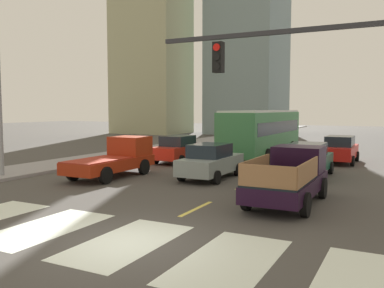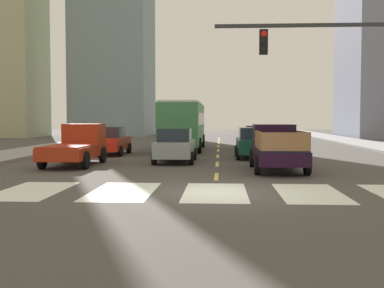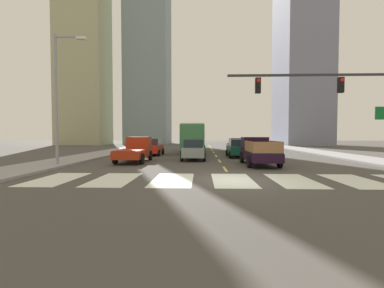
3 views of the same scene
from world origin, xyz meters
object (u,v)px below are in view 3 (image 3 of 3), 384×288
Objects in this scene: sedan_near_left at (152,147)px; streetlight_left at (58,94)px; traffic_signal_gantry at (365,95)px; sedan_far at (194,150)px; sedan_mid at (236,145)px; pickup_dark at (136,150)px; city_bus at (194,136)px; sedan_near_right at (238,148)px; pickup_stakebed at (258,151)px.

streetlight_left is (-4.70, -9.35, 4.11)m from sedan_near_left.
streetlight_left is at bearing 170.38° from traffic_signal_gantry.
sedan_mid is at bearing 63.76° from sedan_far.
sedan_mid is at bearing 51.74° from pickup_dark.
streetlight_left is at bearing -123.82° from city_bus.
city_bus reaches higher than sedan_near_left.
city_bus is 7.90m from sedan_near_right.
streetlight_left is (-13.99, -13.75, 4.11)m from sedan_mid.
traffic_signal_gantry is (4.75, -4.46, 3.34)m from pickup_stakebed.
sedan_far is at bearing 21.36° from pickup_dark.
sedan_near_right is at bearing 98.04° from pickup_stakebed.
sedan_mid is at bearing 105.40° from traffic_signal_gantry.
streetlight_left reaches higher than city_bus.
sedan_far is (4.61, 1.51, -0.06)m from pickup_dark.
sedan_mid is 6.44m from sedan_near_right.
sedan_mid is 1.00× the size of sedan_near_right.
sedan_near_left is (-4.45, 4.77, 0.00)m from sedan_far.
city_bus is at bearing 57.22° from streetlight_left.
pickup_stakebed is 1.00× the size of pickup_dark.
sedan_far is (-4.15, -2.77, 0.00)m from sedan_near_right.
traffic_signal_gantry reaches higher than sedan_near_right.
sedan_near_left is (-4.18, -4.44, -1.09)m from city_bus.
pickup_stakebed is at bearing -88.35° from sedan_mid.
sedan_near_left is at bearing 91.80° from pickup_dark.
pickup_dark is 6.28m from sedan_near_left.
sedan_mid and sedan_near_left have the same top height.
sedan_near_right is at bearing 116.96° from traffic_signal_gantry.
city_bus is at bearing -178.45° from sedan_mid.
pickup_dark is at bearing 156.18° from traffic_signal_gantry.
pickup_dark reaches higher than sedan_near_left.
traffic_signal_gantry is at bearing -64.74° from sedan_near_right.
traffic_signal_gantry reaches higher than pickup_stakebed.
city_bus reaches higher than pickup_stakebed.
sedan_mid is at bearing 24.65° from sedan_near_left.
city_bus is at bearing 71.21° from pickup_dark.
pickup_dark is at bearing 171.76° from pickup_stakebed.
traffic_signal_gantry is 18.93m from streetlight_left.
sedan_near_left is at bearing -134.31° from city_bus.
pickup_dark is at bearing -113.09° from city_bus.
sedan_far is (0.27, -9.22, -1.09)m from city_bus.
sedan_far is 11.03m from streetlight_left.
pickup_stakebed is 6.07m from sedan_near_right.
city_bus is 2.45× the size of sedan_far.
city_bus is 9.29m from sedan_far.
sedan_near_left is at bearing 165.18° from sedan_near_right.
sedan_near_right is at bearing 35.25° from sedan_far.
city_bus is at bearing 114.34° from pickup_stakebed.
traffic_signal_gantry reaches higher than city_bus.
sedan_near_right is 0.39× the size of traffic_signal_gantry.
sedan_far is (-4.84, -9.17, 0.00)m from sedan_mid.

